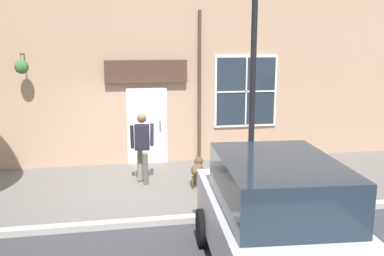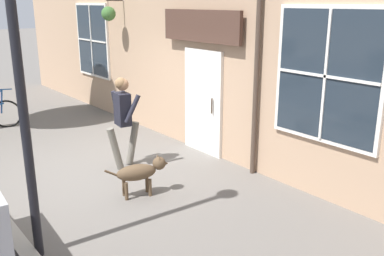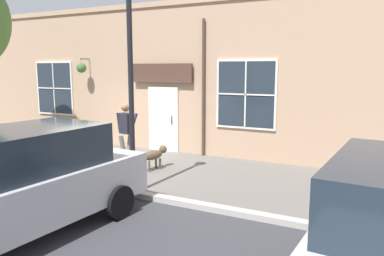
% 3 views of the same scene
% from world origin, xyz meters
% --- Properties ---
extents(ground_plane, '(90.00, 90.00, 0.00)m').
position_xyz_m(ground_plane, '(0.00, 0.00, 0.00)').
color(ground_plane, '#66605B').
extents(storefront_facade, '(0.95, 18.00, 4.79)m').
position_xyz_m(storefront_facade, '(-2.34, -0.01, 2.40)').
color(storefront_facade, tan).
rests_on(storefront_facade, ground_plane).
extents(pedestrian_walking, '(0.74, 0.59, 1.70)m').
position_xyz_m(pedestrian_walking, '(-0.47, 0.23, 1.02)').
color(pedestrian_walking, '#6B665B').
rests_on(pedestrian_walking, ground_plane).
extents(dog_on_leash, '(1.02, 0.45, 0.64)m').
position_xyz_m(dog_on_leash, '(-0.04, 1.48, 0.40)').
color(dog_on_leash, brown).
rests_on(dog_on_leash, ground_plane).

